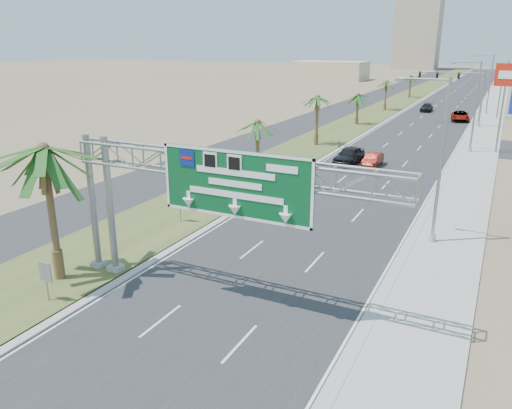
{
  "coord_description": "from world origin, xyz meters",
  "views": [
    {
      "loc": [
        10.49,
        -8.62,
        11.79
      ],
      "look_at": [
        0.06,
        12.39,
        4.2
      ],
      "focal_mm": 35.0,
      "sensor_mm": 36.0,
      "label": 1
    }
  ],
  "objects_px": {
    "car_mid_lane": "(373,160)",
    "pole_sign_red_near": "(506,81)",
    "signal_mast": "(467,93)",
    "pole_sign_red_far": "(502,82)",
    "car_left_lane": "(349,155)",
    "car_far": "(427,108)",
    "sign_gantry": "(209,177)",
    "car_right_lane": "(460,116)",
    "palm_near": "(43,149)"
  },
  "relations": [
    {
      "from": "car_mid_lane",
      "to": "sign_gantry",
      "type": "bearing_deg",
      "value": -90.23
    },
    {
      "from": "palm_near",
      "to": "signal_mast",
      "type": "height_order",
      "value": "palm_near"
    },
    {
      "from": "signal_mast",
      "to": "car_far",
      "type": "distance_m",
      "value": 17.35
    },
    {
      "from": "car_left_lane",
      "to": "car_right_lane",
      "type": "xyz_separation_m",
      "value": [
        7.38,
        36.76,
        -0.09
      ]
    },
    {
      "from": "palm_near",
      "to": "pole_sign_red_far",
      "type": "xyz_separation_m",
      "value": [
        18.56,
        74.68,
        -1.0
      ]
    },
    {
      "from": "palm_near",
      "to": "car_far",
      "type": "relative_size",
      "value": 1.79
    },
    {
      "from": "car_left_lane",
      "to": "car_far",
      "type": "relative_size",
      "value": 1.08
    },
    {
      "from": "car_far",
      "to": "car_left_lane",
      "type": "bearing_deg",
      "value": -92.36
    },
    {
      "from": "palm_near",
      "to": "pole_sign_red_far",
      "type": "relative_size",
      "value": 1.1
    },
    {
      "from": "sign_gantry",
      "to": "car_left_lane",
      "type": "xyz_separation_m",
      "value": [
        -2.16,
        30.58,
        -5.2
      ]
    },
    {
      "from": "car_mid_lane",
      "to": "car_left_lane",
      "type": "bearing_deg",
      "value": 179.64
    },
    {
      "from": "sign_gantry",
      "to": "pole_sign_red_far",
      "type": "xyz_separation_m",
      "value": [
        10.42,
        72.76,
        -0.13
      ]
    },
    {
      "from": "car_mid_lane",
      "to": "pole_sign_red_near",
      "type": "bearing_deg",
      "value": 48.61
    },
    {
      "from": "pole_sign_red_near",
      "to": "car_right_lane",
      "type": "bearing_deg",
      "value": 103.71
    },
    {
      "from": "car_far",
      "to": "pole_sign_red_far",
      "type": "height_order",
      "value": "pole_sign_red_far"
    },
    {
      "from": "car_far",
      "to": "pole_sign_red_near",
      "type": "height_order",
      "value": "pole_sign_red_near"
    },
    {
      "from": "sign_gantry",
      "to": "pole_sign_red_near",
      "type": "distance_m",
      "value": 44.29
    },
    {
      "from": "car_left_lane",
      "to": "car_right_lane",
      "type": "distance_m",
      "value": 37.5
    },
    {
      "from": "sign_gantry",
      "to": "car_left_lane",
      "type": "height_order",
      "value": "sign_gantry"
    },
    {
      "from": "signal_mast",
      "to": "car_mid_lane",
      "type": "height_order",
      "value": "signal_mast"
    },
    {
      "from": "pole_sign_red_near",
      "to": "sign_gantry",
      "type": "bearing_deg",
      "value": -104.66
    },
    {
      "from": "pole_sign_red_near",
      "to": "pole_sign_red_far",
      "type": "distance_m",
      "value": 30.02
    },
    {
      "from": "car_left_lane",
      "to": "pole_sign_red_near",
      "type": "distance_m",
      "value": 19.44
    },
    {
      "from": "sign_gantry",
      "to": "car_right_lane",
      "type": "relative_size",
      "value": 3.03
    },
    {
      "from": "signal_mast",
      "to": "pole_sign_red_near",
      "type": "height_order",
      "value": "pole_sign_red_near"
    },
    {
      "from": "car_left_lane",
      "to": "pole_sign_red_near",
      "type": "bearing_deg",
      "value": 46.91
    },
    {
      "from": "palm_near",
      "to": "car_left_lane",
      "type": "xyz_separation_m",
      "value": [
        5.98,
        32.51,
        -6.07
      ]
    },
    {
      "from": "sign_gantry",
      "to": "car_right_lane",
      "type": "distance_m",
      "value": 67.76
    },
    {
      "from": "sign_gantry",
      "to": "signal_mast",
      "type": "relative_size",
      "value": 1.63
    },
    {
      "from": "car_far",
      "to": "pole_sign_red_far",
      "type": "bearing_deg",
      "value": -21.62
    },
    {
      "from": "sign_gantry",
      "to": "pole_sign_red_near",
      "type": "xyz_separation_m",
      "value": [
        11.2,
        42.81,
        1.87
      ]
    },
    {
      "from": "palm_near",
      "to": "car_right_lane",
      "type": "bearing_deg",
      "value": 79.09
    },
    {
      "from": "palm_near",
      "to": "signal_mast",
      "type": "relative_size",
      "value": 0.81
    },
    {
      "from": "car_far",
      "to": "pole_sign_red_near",
      "type": "relative_size",
      "value": 0.47
    },
    {
      "from": "sign_gantry",
      "to": "palm_near",
      "type": "relative_size",
      "value": 2.01
    },
    {
      "from": "car_right_lane",
      "to": "pole_sign_red_far",
      "type": "bearing_deg",
      "value": 38.98
    },
    {
      "from": "palm_near",
      "to": "pole_sign_red_near",
      "type": "height_order",
      "value": "pole_sign_red_near"
    },
    {
      "from": "car_mid_lane",
      "to": "pole_sign_red_near",
      "type": "distance_m",
      "value": 17.95
    },
    {
      "from": "sign_gantry",
      "to": "car_mid_lane",
      "type": "relative_size",
      "value": 4.18
    },
    {
      "from": "car_far",
      "to": "palm_near",
      "type": "bearing_deg",
      "value": -96.26
    },
    {
      "from": "car_left_lane",
      "to": "car_mid_lane",
      "type": "distance_m",
      "value": 2.45
    },
    {
      "from": "pole_sign_red_far",
      "to": "car_mid_lane",
      "type": "bearing_deg",
      "value": -103.51
    },
    {
      "from": "car_left_lane",
      "to": "car_far",
      "type": "height_order",
      "value": "car_left_lane"
    },
    {
      "from": "sign_gantry",
      "to": "pole_sign_red_far",
      "type": "height_order",
      "value": "pole_sign_red_far"
    },
    {
      "from": "sign_gantry",
      "to": "car_far",
      "type": "xyz_separation_m",
      "value": [
        -1.32,
        77.1,
        -5.38
      ]
    },
    {
      "from": "car_right_lane",
      "to": "car_left_lane",
      "type": "bearing_deg",
      "value": -108.49
    },
    {
      "from": "car_right_lane",
      "to": "car_far",
      "type": "relative_size",
      "value": 1.19
    },
    {
      "from": "car_left_lane",
      "to": "pole_sign_red_far",
      "type": "bearing_deg",
      "value": 77.83
    },
    {
      "from": "car_far",
      "to": "pole_sign_red_near",
      "type": "distance_m",
      "value": 37.21
    },
    {
      "from": "signal_mast",
      "to": "pole_sign_red_far",
      "type": "height_order",
      "value": "signal_mast"
    }
  ]
}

